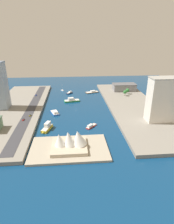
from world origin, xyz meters
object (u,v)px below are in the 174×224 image
object	(u,v)px
patrol_launch_navy	(69,93)
hatchback_blue	(36,95)
barge_flat_brown	(92,92)
ferry_yellow_fast	(47,127)
sailboat_small_white	(62,90)
pickup_red	(23,120)
opera_landmark	(70,141)
hotel_broad_white	(162,100)
traffic_light_waterfront	(40,98)
warehouse_low_gray	(124,87)
ferry_green_doubledeck	(72,100)
tugboat_red	(91,126)
taxi_yellow_cab	(30,115)
catamaran_blue	(55,112)

from	to	relation	value
patrol_launch_navy	hatchback_blue	bearing A→B (deg)	18.97
barge_flat_brown	hatchback_blue	distance (m)	97.47
ferry_yellow_fast	sailboat_small_white	xyz separation A→B (m)	(-11.11, -154.27, -1.93)
pickup_red	opera_landmark	distance (m)	81.19
hatchback_blue	opera_landmark	world-z (taller)	opera_landmark
patrol_launch_navy	ferry_yellow_fast	bearing A→B (deg)	79.87
opera_landmark	hotel_broad_white	bearing A→B (deg)	-155.72
sailboat_small_white	opera_landmark	bearing A→B (deg)	94.16
barge_flat_brown	ferry_yellow_fast	distance (m)	151.98
barge_flat_brown	opera_landmark	size ratio (longest dim) A/B	0.77
patrol_launch_navy	traffic_light_waterfront	distance (m)	63.90
opera_landmark	warehouse_low_gray	bearing A→B (deg)	-118.73
warehouse_low_gray	hatchback_blue	distance (m)	153.06
ferry_green_doubledeck	patrol_launch_navy	world-z (taller)	ferry_green_doubledeck
barge_flat_brown	patrol_launch_navy	distance (m)	40.57
warehouse_low_gray	opera_landmark	bearing A→B (deg)	61.27
barge_flat_brown	hotel_broad_white	xyz separation A→B (m)	(-62.55, 132.28, 27.53)
tugboat_red	hatchback_blue	size ratio (longest dim) A/B	3.26
taxi_yellow_cab	opera_landmark	bearing A→B (deg)	124.29
barge_flat_brown	traffic_light_waterfront	bearing A→B (deg)	29.64
ferry_green_doubledeck	catamaran_blue	xyz separation A→B (m)	(22.41, 46.60, -0.46)
catamaran_blue	sailboat_small_white	size ratio (longest dim) A/B	1.65
barge_flat_brown	traffic_light_waterfront	size ratio (longest dim) A/B	3.73
barge_flat_brown	patrol_launch_navy	bearing A→B (deg)	3.42
ferry_green_doubledeck	sailboat_small_white	xyz separation A→B (m)	(16.47, -62.85, -1.13)
tugboat_red	warehouse_low_gray	xyz separation A→B (m)	(-73.35, -132.94, 8.26)
hotel_broad_white	taxi_yellow_cab	bearing A→B (deg)	-9.80
ferry_yellow_fast	opera_landmark	size ratio (longest dim) A/B	0.66
ferry_green_doubledeck	sailboat_small_white	world-z (taller)	sailboat_small_white
warehouse_low_gray	opera_landmark	size ratio (longest dim) A/B	1.29
ferry_green_doubledeck	hatchback_blue	distance (m)	63.19
catamaran_blue	pickup_red	xyz separation A→B (m)	(34.58, 25.69, 2.90)
hatchback_blue	opera_landmark	xyz separation A→B (m)	(-55.74, 157.06, 4.08)
barge_flat_brown	catamaran_blue	size ratio (longest dim) A/B	1.24
opera_landmark	pickup_red	bearing A→B (deg)	-47.56
traffic_light_waterfront	warehouse_low_gray	bearing A→B (deg)	-162.26
tugboat_red	opera_landmark	world-z (taller)	opera_landmark
tugboat_red	traffic_light_waterfront	distance (m)	111.20
ferry_green_doubledeck	sailboat_small_white	size ratio (longest dim) A/B	2.16
tugboat_red	hatchback_blue	distance (m)	139.00
patrol_launch_navy	catamaran_blue	xyz separation A→B (m)	(18.99, 90.30, 0.19)
barge_flat_brown	sailboat_small_white	bearing A→B (deg)	-17.35
tugboat_red	sailboat_small_white	distance (m)	156.99
sailboat_small_white	patrol_launch_navy	bearing A→B (deg)	124.26
ferry_yellow_fast	opera_landmark	xyz separation A→B (m)	(-25.30, 40.70, 5.69)
sailboat_small_white	warehouse_low_gray	distance (m)	112.40
hotel_broad_white	hatchback_blue	xyz separation A→B (m)	(157.64, -111.10, -24.29)
taxi_yellow_cab	traffic_light_waterfront	xyz separation A→B (m)	(-3.85, -58.03, 3.41)
barge_flat_brown	catamaran_blue	distance (m)	110.16
hotel_broad_white	traffic_light_waterfront	world-z (taller)	hotel_broad_white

